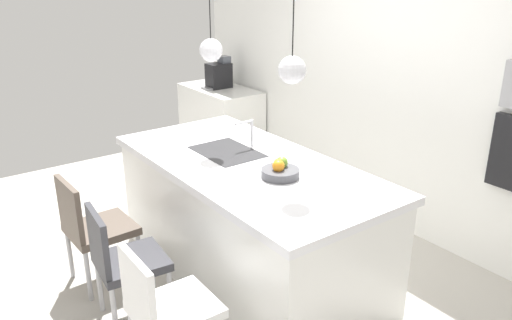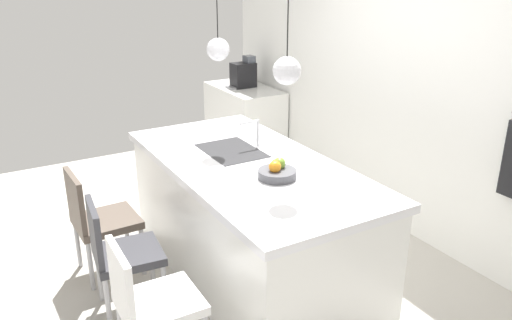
{
  "view_description": "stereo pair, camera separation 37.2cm",
  "coord_description": "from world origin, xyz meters",
  "px_view_note": "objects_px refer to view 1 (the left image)",
  "views": [
    {
      "loc": [
        2.92,
        -2.07,
        2.35
      ],
      "look_at": [
        0.1,
        0.0,
        1.01
      ],
      "focal_mm": 36.37,
      "sensor_mm": 36.0,
      "label": 1
    },
    {
      "loc": [
        3.13,
        -1.76,
        2.35
      ],
      "look_at": [
        0.1,
        0.0,
        1.01
      ],
      "focal_mm": 36.37,
      "sensor_mm": 36.0,
      "label": 2
    }
  ],
  "objects_px": {
    "chair_near": "(92,226)",
    "coffee_machine": "(219,75)",
    "chair_far": "(164,306)",
    "fruit_bowl": "(280,170)",
    "chair_middle": "(122,258)"
  },
  "relations": [
    {
      "from": "chair_near",
      "to": "chair_far",
      "type": "xyz_separation_m",
      "value": [
        1.19,
        0.0,
        -0.02
      ]
    },
    {
      "from": "coffee_machine",
      "to": "chair_far",
      "type": "xyz_separation_m",
      "value": [
        3.01,
        -2.3,
        -0.58
      ]
    },
    {
      "from": "chair_near",
      "to": "chair_middle",
      "type": "height_order",
      "value": "chair_near"
    },
    {
      "from": "chair_middle",
      "to": "chair_far",
      "type": "distance_m",
      "value": 0.63
    },
    {
      "from": "coffee_machine",
      "to": "chair_far",
      "type": "relative_size",
      "value": 0.44
    },
    {
      "from": "fruit_bowl",
      "to": "coffee_machine",
      "type": "height_order",
      "value": "coffee_machine"
    },
    {
      "from": "fruit_bowl",
      "to": "chair_far",
      "type": "height_order",
      "value": "fruit_bowl"
    },
    {
      "from": "coffee_machine",
      "to": "chair_far",
      "type": "distance_m",
      "value": 3.83
    },
    {
      "from": "chair_far",
      "to": "chair_middle",
      "type": "bearing_deg",
      "value": 179.69
    },
    {
      "from": "coffee_machine",
      "to": "chair_far",
      "type": "bearing_deg",
      "value": -37.44
    },
    {
      "from": "fruit_bowl",
      "to": "chair_far",
      "type": "xyz_separation_m",
      "value": [
        0.23,
        -1.04,
        -0.53
      ]
    },
    {
      "from": "chair_near",
      "to": "fruit_bowl",
      "type": "bearing_deg",
      "value": 47.37
    },
    {
      "from": "fruit_bowl",
      "to": "chair_near",
      "type": "distance_m",
      "value": 1.5
    },
    {
      "from": "chair_middle",
      "to": "chair_far",
      "type": "bearing_deg",
      "value": -0.31
    },
    {
      "from": "chair_near",
      "to": "coffee_machine",
      "type": "bearing_deg",
      "value": 128.28
    }
  ]
}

